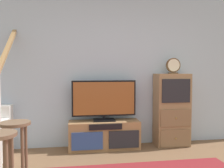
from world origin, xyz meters
TOP-DOWN VIEW (x-y plane):
  - back_wall at (0.00, 2.46)m, footprint 6.40×0.12m
  - media_console at (-0.30, 2.19)m, footprint 1.18×0.38m
  - television at (-0.30, 2.22)m, footprint 1.07×0.22m
  - side_cabinet at (0.89, 2.20)m, footprint 0.58×0.38m
  - desk_clock at (0.90, 2.19)m, footprint 0.25×0.08m
  - bar_stool_far at (-1.45, 1.08)m, footprint 0.34×0.34m

SIDE VIEW (x-z plane):
  - media_console at x=-0.30m, z-range 0.00..0.47m
  - bar_stool_far at x=-1.45m, z-range 0.18..0.91m
  - side_cabinet at x=0.89m, z-range 0.00..1.26m
  - television at x=-0.30m, z-range 0.49..1.17m
  - back_wall at x=0.00m, z-range 0.00..2.70m
  - desk_clock at x=0.90m, z-range 1.26..1.53m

